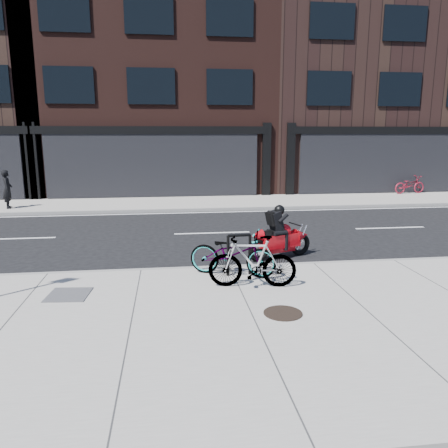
{
  "coord_description": "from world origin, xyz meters",
  "views": [
    {
      "loc": [
        -1.34,
        -11.47,
        3.13
      ],
      "look_at": [
        0.01,
        -0.9,
        0.9
      ],
      "focal_mm": 35.0,
      "sensor_mm": 36.0,
      "label": 1
    }
  ],
  "objects": [
    {
      "name": "ground",
      "position": [
        0.0,
        0.0,
        0.0
      ],
      "size": [
        120.0,
        120.0,
        0.0
      ],
      "primitive_type": "plane",
      "color": "black",
      "rests_on": "ground"
    },
    {
      "name": "bike_rack",
      "position": [
        0.12,
        -2.6,
        0.66
      ],
      "size": [
        0.54,
        0.1,
        0.91
      ],
      "rotation": [
        0.0,
        0.0,
        0.09
      ],
      "color": "black",
      "rests_on": "sidewalk_near"
    },
    {
      "name": "building_mideast",
      "position": [
        10.0,
        14.5,
        6.25
      ],
      "size": [
        12.0,
        10.0,
        12.5
      ],
      "primitive_type": "cube",
      "color": "black",
      "rests_on": "ground"
    },
    {
      "name": "manhole_cover",
      "position": [
        0.53,
        -4.73,
        0.14
      ],
      "size": [
        0.84,
        0.84,
        0.02
      ],
      "primitive_type": "cylinder",
      "rotation": [
        0.0,
        0.0,
        0.34
      ],
      "color": "black",
      "rests_on": "sidewalk_near"
    },
    {
      "name": "sidewalk_near",
      "position": [
        0.0,
        -5.0,
        0.07
      ],
      "size": [
        60.0,
        6.0,
        0.13
      ],
      "primitive_type": "cube",
      "color": "gray",
      "rests_on": "ground"
    },
    {
      "name": "sidewalk_far",
      "position": [
        0.0,
        7.75,
        0.07
      ],
      "size": [
        60.0,
        3.5,
        0.13
      ],
      "primitive_type": "cube",
      "color": "gray",
      "rests_on": "ground"
    },
    {
      "name": "utility_grate",
      "position": [
        -3.27,
        -3.37,
        0.14
      ],
      "size": [
        0.81,
        0.81,
        0.02
      ],
      "primitive_type": "cube",
      "rotation": [
        0.0,
        0.0,
        -0.09
      ],
      "color": "#4A4A4C",
      "rests_on": "sidewalk_near"
    },
    {
      "name": "bicycle_rear",
      "position": [
        0.26,
        -3.36,
        0.65
      ],
      "size": [
        1.79,
        0.75,
        1.04
      ],
      "primitive_type": "imported",
      "rotation": [
        0.0,
        0.0,
        4.56
      ],
      "color": "gray",
      "rests_on": "sidewalk_near"
    },
    {
      "name": "bicycle_far",
      "position": [
        10.68,
        9.0,
        0.57
      ],
      "size": [
        1.76,
        0.85,
        0.89
      ],
      "primitive_type": "imported",
      "rotation": [
        0.0,
        0.0,
        1.73
      ],
      "color": "maroon",
      "rests_on": "sidewalk_far"
    },
    {
      "name": "bicycle_front",
      "position": [
        -0.02,
        -2.6,
        0.63
      ],
      "size": [
        1.99,
        1.33,
        0.99
      ],
      "primitive_type": "imported",
      "rotation": [
        0.0,
        0.0,
        1.18
      ],
      "color": "gray",
      "rests_on": "sidewalk_near"
    },
    {
      "name": "motorcycle",
      "position": [
        1.5,
        -0.99,
        0.56
      ],
      "size": [
        1.78,
        0.86,
        1.39
      ],
      "rotation": [
        0.0,
        0.0,
        0.35
      ],
      "color": "black",
      "rests_on": "ground"
    },
    {
      "name": "pedestrian",
      "position": [
        -7.78,
        6.96,
        0.9
      ],
      "size": [
        0.49,
        0.63,
        1.55
      ],
      "primitive_type": "imported",
      "rotation": [
        0.0,
        0.0,
        1.8
      ],
      "color": "black",
      "rests_on": "sidewalk_far"
    },
    {
      "name": "building_center",
      "position": [
        -2.0,
        14.5,
        7.25
      ],
      "size": [
        12.0,
        10.0,
        14.5
      ],
      "primitive_type": "cube",
      "color": "black",
      "rests_on": "ground"
    }
  ]
}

